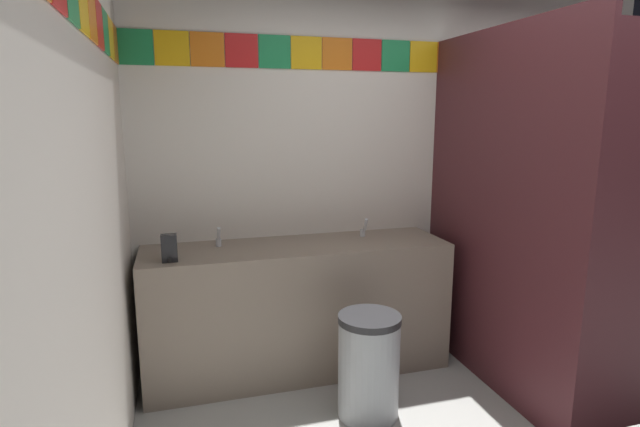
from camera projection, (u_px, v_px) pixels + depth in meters
name	position (u px, v px, depth m)	size (l,w,h in m)	color
wall_back	(404.00, 153.00, 3.73)	(3.88, 0.09, 2.86)	silver
wall_side	(62.00, 205.00, 1.58)	(0.09, 3.34, 2.86)	silver
vanity_counter	(298.00, 306.00, 3.38)	(2.00, 0.56, 0.87)	gray
faucet_left	(219.00, 239.00, 3.23)	(0.04, 0.10, 0.14)	silver
faucet_right	(364.00, 229.00, 3.50)	(0.04, 0.10, 0.14)	silver
soap_dispenser	(169.00, 248.00, 2.91)	(0.09, 0.09, 0.16)	black
stall_divider	(546.00, 221.00, 2.89)	(0.92, 1.54, 2.23)	#471E23
toilet	(536.00, 309.00, 3.70)	(0.39, 0.49, 0.74)	white
trash_bin	(369.00, 365.00, 2.87)	(0.36, 0.36, 0.61)	#999EA3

